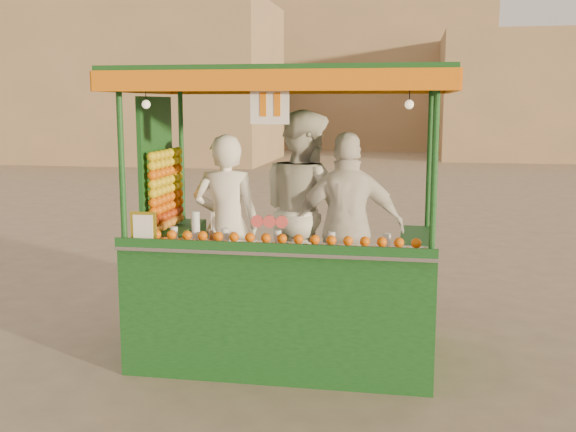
% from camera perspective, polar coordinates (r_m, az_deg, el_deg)
% --- Properties ---
extents(ground, '(90.00, 90.00, 0.00)m').
position_cam_1_polar(ground, '(6.42, -2.41, -11.02)').
color(ground, '#746453').
rests_on(ground, ground).
extents(building_left, '(10.00, 6.00, 6.00)m').
position_cam_1_polar(building_left, '(27.87, -11.84, 10.71)').
color(building_left, '#A27E5C').
rests_on(building_left, ground).
extents(building_right, '(9.00, 6.00, 5.00)m').
position_cam_1_polar(building_right, '(30.41, 21.16, 9.22)').
color(building_right, '#A27E5C').
rests_on(building_right, ground).
extents(building_center, '(14.00, 7.00, 7.00)m').
position_cam_1_polar(building_center, '(36.05, 4.91, 11.31)').
color(building_center, '#A27E5C').
rests_on(building_center, ground).
extents(juice_cart, '(2.77, 1.80, 2.52)m').
position_cam_1_polar(juice_cart, '(6.03, -0.84, -4.30)').
color(juice_cart, '#103C14').
rests_on(juice_cart, ground).
extents(vendor_left, '(0.64, 0.45, 1.67)m').
position_cam_1_polar(vendor_left, '(6.32, -5.12, -0.78)').
color(vendor_left, white).
rests_on(vendor_left, ground).
extents(vendor_middle, '(1.15, 1.16, 1.88)m').
position_cam_1_polar(vendor_middle, '(6.40, 1.38, 0.36)').
color(vendor_middle, silver).
rests_on(vendor_middle, ground).
extents(vendor_right, '(1.04, 0.54, 1.69)m').
position_cam_1_polar(vendor_right, '(6.14, 5.01, -0.97)').
color(vendor_right, white).
rests_on(vendor_right, ground).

